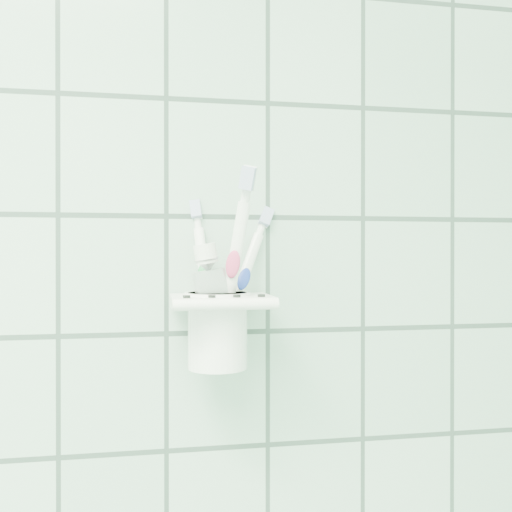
% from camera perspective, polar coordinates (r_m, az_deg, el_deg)
% --- Properties ---
extents(holder_bracket, '(0.11, 0.10, 0.03)m').
position_cam_1_polar(holder_bracket, '(0.63, -3.53, -4.65)').
color(holder_bracket, white).
rests_on(holder_bracket, wall_back).
extents(cup, '(0.07, 0.07, 0.08)m').
position_cam_1_polar(cup, '(0.64, -3.86, -7.06)').
color(cup, white).
rests_on(cup, holder_bracket).
extents(toothbrush_pink, '(0.03, 0.06, 0.19)m').
position_cam_1_polar(toothbrush_pink, '(0.63, -4.18, -1.84)').
color(toothbrush_pink, white).
rests_on(toothbrush_pink, cup).
extents(toothbrush_blue, '(0.07, 0.06, 0.19)m').
position_cam_1_polar(toothbrush_blue, '(0.63, -4.23, -1.65)').
color(toothbrush_blue, white).
rests_on(toothbrush_blue, cup).
extents(toothbrush_orange, '(0.04, 0.06, 0.22)m').
position_cam_1_polar(toothbrush_orange, '(0.65, -3.80, -0.52)').
color(toothbrush_orange, white).
rests_on(toothbrush_orange, cup).
extents(toothpaste_tube, '(0.05, 0.03, 0.14)m').
position_cam_1_polar(toothpaste_tube, '(0.63, -3.35, -3.73)').
color(toothpaste_tube, silver).
rests_on(toothpaste_tube, cup).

